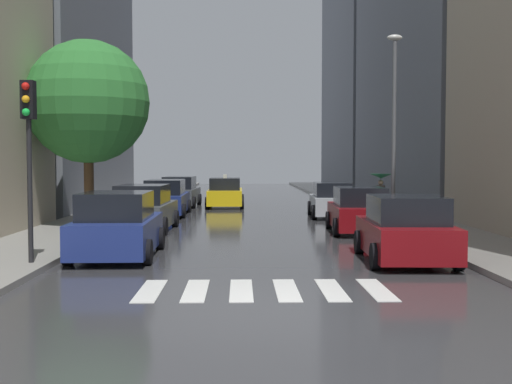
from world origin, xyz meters
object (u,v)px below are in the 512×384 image
object	(u,v)px
taxi_midroad	(225,193)
parked_car_right_nearest	(405,231)
parked_car_left_second	(144,209)
parked_car_left_fourth	(180,193)
parked_car_left_third	(166,199)
parked_car_right_third	(332,201)
parked_car_left_nearest	(117,227)
traffic_light_left_corner	(29,130)
pedestrian_foreground	(381,185)
parked_car_right_second	(359,211)
lamp_post_right	(394,115)
street_tree_left	(88,102)

from	to	relation	value
taxi_midroad	parked_car_right_nearest	bearing A→B (deg)	-165.16
parked_car_left_second	parked_car_right_nearest	bearing A→B (deg)	-130.78
parked_car_left_second	parked_car_left_fourth	xyz separation A→B (m)	(0.16, 12.34, -0.00)
parked_car_left_third	parked_car_right_third	xyz separation A→B (m)	(7.67, -1.05, -0.05)
parked_car_left_nearest	traffic_light_left_corner	distance (m)	3.51
parked_car_right_nearest	pedestrian_foreground	world-z (taller)	pedestrian_foreground
parked_car_left_second	parked_car_right_second	xyz separation A→B (m)	(7.79, -0.63, -0.03)
lamp_post_right	parked_car_left_fourth	bearing A→B (deg)	131.06
parked_car_left_nearest	pedestrian_foreground	size ratio (longest dim) A/B	2.30
taxi_midroad	lamp_post_right	bearing A→B (deg)	-146.46
parked_car_right_second	traffic_light_left_corner	bearing A→B (deg)	131.38
parked_car_left_nearest	taxi_midroad	size ratio (longest dim) A/B	0.95
taxi_midroad	lamp_post_right	size ratio (longest dim) A/B	0.61
parked_car_left_nearest	street_tree_left	size ratio (longest dim) A/B	0.62
parked_car_left_nearest	parked_car_left_third	bearing A→B (deg)	0.28
parked_car_left_third	street_tree_left	xyz separation A→B (m)	(-2.14, -6.06, 3.95)
parked_car_right_nearest	taxi_midroad	distance (m)	19.80
pedestrian_foreground	parked_car_right_nearest	bearing A→B (deg)	-32.36
parked_car_left_nearest	taxi_midroad	bearing A→B (deg)	-8.34
parked_car_right_nearest	traffic_light_left_corner	size ratio (longest dim) A/B	0.96
taxi_midroad	pedestrian_foreground	size ratio (longest dim) A/B	2.44
parked_car_left_fourth	taxi_midroad	world-z (taller)	taxi_midroad
parked_car_right_nearest	traffic_light_left_corner	distance (m)	9.57
parked_car_left_fourth	parked_car_left_nearest	bearing A→B (deg)	-177.03
parked_car_left_nearest	taxi_midroad	distance (m)	18.39
parked_car_right_third	taxi_midroad	distance (m)	8.09
parked_car_left_third	traffic_light_left_corner	distance (m)	15.02
street_tree_left	parked_car_left_nearest	bearing A→B (deg)	-70.99
parked_car_left_third	parked_car_right_nearest	bearing A→B (deg)	-150.92
parked_car_right_second	traffic_light_left_corner	xyz separation A→B (m)	(-9.25, -7.47, 2.52)
parked_car_left_third	lamp_post_right	distance (m)	11.35
parked_car_left_fourth	street_tree_left	xyz separation A→B (m)	(-2.27, -11.77, 3.95)
parked_car_left_fourth	parked_car_left_third	bearing A→B (deg)	-178.61
parked_car_left_second	parked_car_right_third	xyz separation A→B (m)	(7.70, 5.58, -0.05)
pedestrian_foreground	parked_car_left_second	bearing A→B (deg)	-88.21
parked_car_left_nearest	parked_car_right_third	world-z (taller)	parked_car_left_nearest
parked_car_right_third	street_tree_left	distance (m)	11.72
parked_car_left_second	parked_car_right_second	bearing A→B (deg)	-92.43
street_tree_left	parked_car_left_second	bearing A→B (deg)	-15.21
parked_car_left_nearest	taxi_midroad	world-z (taller)	taxi_midroad
parked_car_right_nearest	traffic_light_left_corner	xyz separation A→B (m)	(-9.19, -0.89, 2.50)
parked_car_right_nearest	parked_car_right_third	size ratio (longest dim) A/B	0.99
parked_car_left_fourth	taxi_midroad	bearing A→B (deg)	-96.38
parked_car_left_nearest	lamp_post_right	xyz separation A→B (m)	(9.29, 7.86, 3.54)
parked_car_right_third	traffic_light_left_corner	bearing A→B (deg)	148.78
parked_car_right_third	taxi_midroad	size ratio (longest dim) A/B	0.93
parked_car_right_second	taxi_midroad	bearing A→B (deg)	24.51
parked_car_left_third	parked_car_left_second	bearing A→B (deg)	179.73
parked_car_right_nearest	parked_car_right_second	size ratio (longest dim) A/B	0.99
traffic_light_left_corner	pedestrian_foreground	bearing A→B (deg)	48.36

